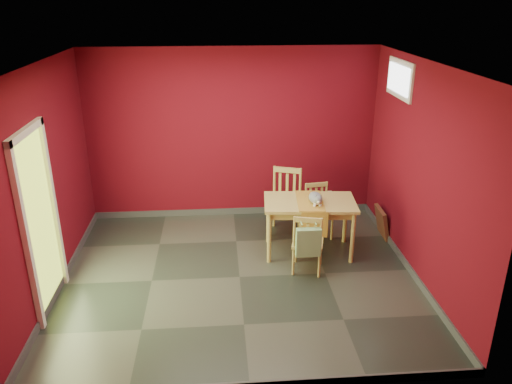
{
  "coord_description": "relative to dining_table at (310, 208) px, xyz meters",
  "views": [
    {
      "loc": [
        -0.23,
        -5.58,
        3.43
      ],
      "look_at": [
        0.25,
        0.45,
        1.0
      ],
      "focal_mm": 35.0,
      "sensor_mm": 36.0,
      "label": 1
    }
  ],
  "objects": [
    {
      "name": "outlet_plate",
      "position": [
        0.6,
        1.38,
        -0.38
      ],
      "size": [
        0.08,
        0.02,
        0.12
      ],
      "primitive_type": "cube",
      "color": "silver",
      "rests_on": "room_shell"
    },
    {
      "name": "table_runner",
      "position": [
        0.0,
        -0.12,
        0.04
      ],
      "size": [
        0.41,
        0.77,
        0.37
      ],
      "color": "#B2852E",
      "rests_on": "dining_table"
    },
    {
      "name": "chair_far_left",
      "position": [
        -0.25,
        0.66,
        -0.17
      ],
      "size": [
        0.59,
        0.59,
        1.0
      ],
      "color": "tan",
      "rests_on": "ground"
    },
    {
      "name": "chair_far_right",
      "position": [
        0.23,
        0.51,
        -0.27
      ],
      "size": [
        0.42,
        0.42,
        0.8
      ],
      "color": "tan",
      "rests_on": "ground"
    },
    {
      "name": "window",
      "position": [
        1.22,
        0.39,
        1.67
      ],
      "size": [
        0.05,
        0.9,
        0.5
      ],
      "color": "white",
      "rests_on": "room_shell"
    },
    {
      "name": "ground",
      "position": [
        -1.0,
        -0.61,
        -0.68
      ],
      "size": [
        4.5,
        4.5,
        0.0
      ],
      "primitive_type": "plane",
      "color": "#2D342D",
      "rests_on": "ground"
    },
    {
      "name": "chair_near",
      "position": [
        -0.11,
        -0.53,
        -0.25
      ],
      "size": [
        0.47,
        0.47,
        0.84
      ],
      "color": "tan",
      "rests_on": "ground"
    },
    {
      "name": "room_shell",
      "position": [
        -1.0,
        -0.61,
        -0.63
      ],
      "size": [
        4.5,
        4.5,
        4.5
      ],
      "color": "#5D0915",
      "rests_on": "ground"
    },
    {
      "name": "cat",
      "position": [
        0.06,
        -0.05,
        0.19
      ],
      "size": [
        0.3,
        0.42,
        0.19
      ],
      "primitive_type": null,
      "rotation": [
        0.0,
        0.0,
        -0.3
      ],
      "color": "slate",
      "rests_on": "table_runner"
    },
    {
      "name": "picture_frame",
      "position": [
        1.19,
        0.4,
        -0.46
      ],
      "size": [
        0.16,
        0.45,
        0.45
      ],
      "color": "brown",
      "rests_on": "ground"
    },
    {
      "name": "dining_table",
      "position": [
        0.0,
        0.0,
        0.0
      ],
      "size": [
        1.3,
        0.83,
        0.78
      ],
      "color": "tan",
      "rests_on": "ground"
    },
    {
      "name": "tote_bag",
      "position": [
        -0.14,
        -0.73,
        -0.15
      ],
      "size": [
        0.31,
        0.19,
        0.44
      ],
      "color": "#7CAF74",
      "rests_on": "chair_near"
    },
    {
      "name": "doorway",
      "position": [
        -3.23,
        -1.01,
        0.44
      ],
      "size": [
        0.06,
        1.01,
        2.13
      ],
      "color": "#B7D838",
      "rests_on": "ground"
    }
  ]
}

